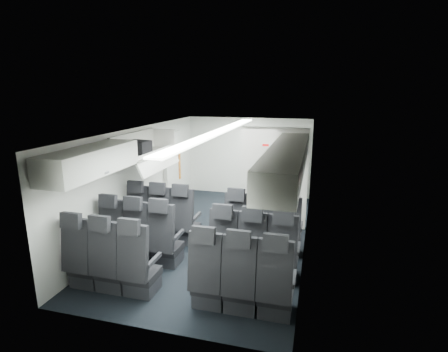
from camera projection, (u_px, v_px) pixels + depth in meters
The scene contains 14 objects.
cabin_shell at pixel (219, 182), 6.85m from camera, with size 3.41×6.01×2.16m.
seat_row_front at pixel (211, 226), 6.52m from camera, with size 3.33×0.56×1.24m.
seat_row_mid at pixel (195, 247), 5.68m from camera, with size 3.33×0.56×1.24m.
seat_row_rear at pixel (173, 274), 4.84m from camera, with size 3.33×0.56×1.24m.
overhead_bin_left_rear at pixel (90, 161), 5.15m from camera, with size 0.53×1.80×0.40m.
overhead_bin_left_front_open at pixel (144, 150), 6.83m from camera, with size 0.64×1.70×0.72m.
overhead_bin_right_rear at pixel (281, 173), 4.45m from camera, with size 0.53×1.80×0.40m.
overhead_bin_right_front at pixel (292, 150), 6.09m from camera, with size 0.53×1.70×0.40m.
bulkhead_partition at pixel (274, 178), 7.36m from camera, with size 1.40×0.15×2.13m.
galley_unit at pixel (282, 165), 9.20m from camera, with size 0.85×0.52×1.90m.
boarding_door at pixel (173, 169), 8.76m from camera, with size 0.12×1.27×1.86m.
flight_attendant at pixel (256, 176), 8.48m from camera, with size 0.62×0.40×1.69m, color black.
carry_on_bag at pixel (139, 147), 6.62m from camera, with size 0.42×0.30×0.25m, color black.
papers at pixel (264, 171), 8.34m from camera, with size 0.21×0.02×0.15m, color white.
Camera 1 is at (1.82, -6.37, 2.89)m, focal length 28.00 mm.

